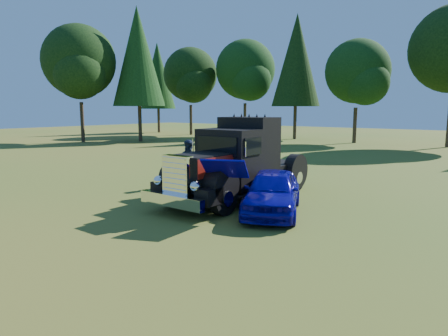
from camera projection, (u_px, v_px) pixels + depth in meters
ground at (163, 208)px, 13.45m from camera, size 120.00×120.00×0.00m
treeline at (366, 59)px, 35.37m from camera, size 72.10×24.04×13.84m
diamond_t_truck at (235, 165)px, 14.62m from camera, size 3.38×7.16×3.00m
hotrod_coupe at (272, 191)px, 12.71m from camera, size 3.23×4.45×1.89m
spectator_near at (210, 168)px, 15.66m from camera, size 0.64×0.82×1.97m
spectator_far at (190, 163)px, 17.20m from camera, size 1.22×1.15×1.99m
distant_teal_car at (225, 133)px, 43.25m from camera, size 3.99×3.58×1.32m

